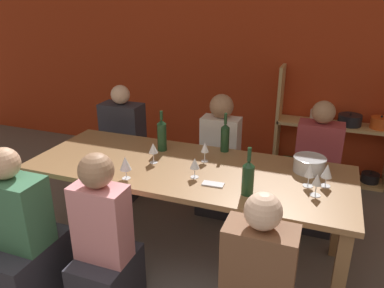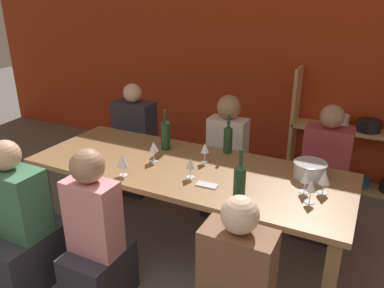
{
  "view_description": "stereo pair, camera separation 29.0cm",
  "coord_description": "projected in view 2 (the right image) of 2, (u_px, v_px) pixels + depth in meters",
  "views": [
    {
      "loc": [
        0.92,
        -0.63,
        1.99
      ],
      "look_at": [
        -0.03,
        1.89,
        0.93
      ],
      "focal_mm": 35.0,
      "sensor_mm": 36.0,
      "label": 1
    },
    {
      "loc": [
        1.19,
        -0.51,
        1.99
      ],
      "look_at": [
        -0.03,
        1.89,
        0.93
      ],
      "focal_mm": 35.0,
      "sensor_mm": 36.0,
      "label": 2
    }
  ],
  "objects": [
    {
      "name": "person_far_a",
      "position": [
        136.0,
        151.0,
        4.1
      ],
      "size": [
        0.43,
        0.54,
        1.17
      ],
      "rotation": [
        0.0,
        0.0,
        3.14
      ],
      "color": "#2D2D38",
      "rests_on": "ground_plane"
    },
    {
      "name": "shelf_unit",
      "position": [
        350.0,
        148.0,
        4.07
      ],
      "size": [
        1.26,
        0.3,
        1.28
      ],
      "color": "tan",
      "rests_on": "ground_plane"
    },
    {
      "name": "wine_glass_red_b",
      "position": [
        306.0,
        177.0,
        2.45
      ],
      "size": [
        0.07,
        0.07,
        0.17
      ],
      "color": "white",
      "rests_on": "dining_table"
    },
    {
      "name": "dining_table",
      "position": [
        186.0,
        176.0,
        2.9
      ],
      "size": [
        2.46,
        0.94,
        0.78
      ],
      "color": "olive",
      "rests_on": "ground_plane"
    },
    {
      "name": "wine_glass_white_c",
      "position": [
        191.0,
        164.0,
        2.66
      ],
      "size": [
        0.07,
        0.07,
        0.15
      ],
      "color": "white",
      "rests_on": "dining_table"
    },
    {
      "name": "person_near_a",
      "position": [
        96.0,
        246.0,
        2.51
      ],
      "size": [
        0.35,
        0.44,
        1.14
      ],
      "color": "#2D2D38",
      "rests_on": "ground_plane"
    },
    {
      "name": "wine_bottle_amber",
      "position": [
        240.0,
        179.0,
        2.39
      ],
      "size": [
        0.08,
        0.08,
        0.33
      ],
      "color": "#19381E",
      "rests_on": "dining_table"
    },
    {
      "name": "wine_bottle_dark",
      "position": [
        228.0,
        138.0,
        3.08
      ],
      "size": [
        0.07,
        0.07,
        0.33
      ],
      "color": "#19381E",
      "rests_on": "dining_table"
    },
    {
      "name": "wine_glass_empty_a",
      "position": [
        311.0,
        187.0,
        2.33
      ],
      "size": [
        0.07,
        0.07,
        0.16
      ],
      "color": "white",
      "rests_on": "dining_table"
    },
    {
      "name": "wine_glass_white_b",
      "position": [
        205.0,
        148.0,
        2.91
      ],
      "size": [
        0.06,
        0.06,
        0.16
      ],
      "color": "white",
      "rests_on": "dining_table"
    },
    {
      "name": "person_far_c",
      "position": [
        322.0,
        187.0,
        3.28
      ],
      "size": [
        0.38,
        0.48,
        1.18
      ],
      "rotation": [
        0.0,
        0.0,
        3.14
      ],
      "color": "#2D2D38",
      "rests_on": "ground_plane"
    },
    {
      "name": "wine_glass_red_c",
      "position": [
        154.0,
        147.0,
        2.92
      ],
      "size": [
        0.07,
        0.07,
        0.17
      ],
      "color": "white",
      "rests_on": "dining_table"
    },
    {
      "name": "person_far_b",
      "position": [
        227.0,
        169.0,
        3.61
      ],
      "size": [
        0.36,
        0.45,
        1.17
      ],
      "rotation": [
        0.0,
        0.0,
        3.14
      ],
      "color": "#2D2D38",
      "rests_on": "ground_plane"
    },
    {
      "name": "wine_glass_white_a",
      "position": [
        324.0,
        178.0,
        2.44
      ],
      "size": [
        0.07,
        0.07,
        0.17
      ],
      "color": "white",
      "rests_on": "dining_table"
    },
    {
      "name": "wine_glass_red_a",
      "position": [
        123.0,
        161.0,
        2.69
      ],
      "size": [
        0.08,
        0.08,
        0.17
      ],
      "color": "white",
      "rests_on": "dining_table"
    },
    {
      "name": "cell_phone",
      "position": [
        207.0,
        185.0,
        2.58
      ],
      "size": [
        0.15,
        0.08,
        0.01
      ],
      "color": "silver",
      "rests_on": "dining_table"
    },
    {
      "name": "person_near_c",
      "position": [
        21.0,
        234.0,
        2.7
      ],
      "size": [
        0.45,
        0.57,
        1.12
      ],
      "color": "#2D2D38",
      "rests_on": "ground_plane"
    },
    {
      "name": "mixing_bowl",
      "position": [
        310.0,
        169.0,
        2.68
      ],
      "size": [
        0.24,
        0.24,
        0.11
      ],
      "color": "#B7BABC",
      "rests_on": "dining_table"
    },
    {
      "name": "wall_back_red",
      "position": [
        269.0,
        56.0,
        4.34
      ],
      "size": [
        8.8,
        0.06,
        2.7
      ],
      "color": "#B23819",
      "rests_on": "ground_plane"
    },
    {
      "name": "wine_bottle_green",
      "position": [
        165.0,
        134.0,
        3.15
      ],
      "size": [
        0.08,
        0.08,
        0.35
      ],
      "color": "#19381E",
      "rests_on": "dining_table"
    }
  ]
}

